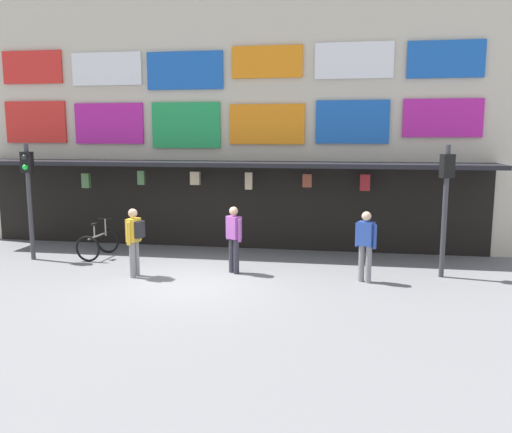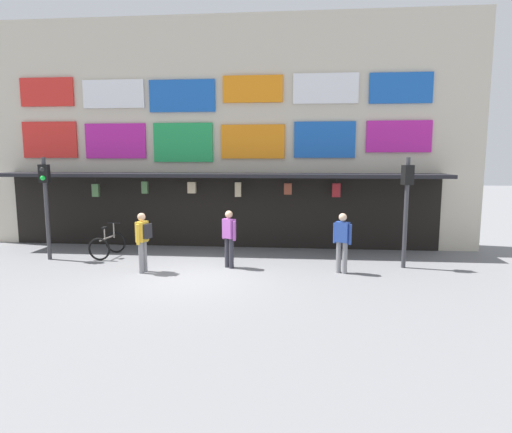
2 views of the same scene
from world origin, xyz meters
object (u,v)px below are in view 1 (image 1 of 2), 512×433
traffic_light_near (28,183)px  traffic_light_far (446,190)px  bicycle_parked (98,243)px  pedestrian_in_green (366,243)px  pedestrian_in_red (234,236)px  pedestrian_in_yellow (135,237)px

traffic_light_near → traffic_light_far: (10.87, 0.02, 0.00)m
bicycle_parked → pedestrian_in_green: pedestrian_in_green is taller
bicycle_parked → pedestrian_in_green: bearing=-10.2°
pedestrian_in_green → pedestrian_in_red: 3.21m
traffic_light_near → traffic_light_far: size_ratio=1.00×
pedestrian_in_yellow → pedestrian_in_red: size_ratio=1.00×
pedestrian_in_yellow → pedestrian_in_green: same height
pedestrian_in_green → pedestrian_in_red: same height
traffic_light_far → pedestrian_in_green: size_ratio=1.90×
bicycle_parked → pedestrian_in_yellow: (1.85, -1.78, 0.59)m
traffic_light_far → pedestrian_in_green: traffic_light_far is taller
pedestrian_in_green → pedestrian_in_red: (-3.20, 0.28, 0.00)m
pedestrian_in_yellow → bicycle_parked: bearing=136.1°
pedestrian_in_yellow → pedestrian_in_green: (5.50, 0.45, -0.04)m
traffic_light_near → bicycle_parked: size_ratio=2.68×
pedestrian_in_green → bicycle_parked: bearing=169.8°
pedestrian_in_red → pedestrian_in_green: bearing=-5.0°
pedestrian_in_yellow → traffic_light_far: bearing=9.5°
traffic_light_near → pedestrian_in_red: bearing=-4.7°
traffic_light_far → pedestrian_in_red: (-5.06, -0.50, -1.19)m
traffic_light_far → pedestrian_in_red: bearing=-174.3°
pedestrian_in_yellow → pedestrian_in_red: bearing=17.7°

